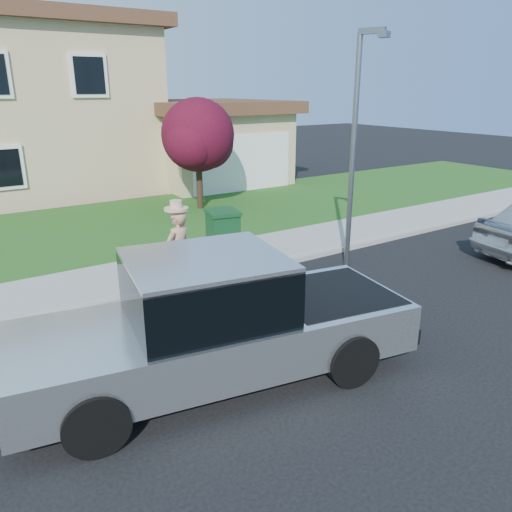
{
  "coord_description": "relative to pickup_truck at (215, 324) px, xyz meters",
  "views": [
    {
      "loc": [
        -4.49,
        -6.5,
        4.21
      ],
      "look_at": [
        0.43,
        0.89,
        1.2
      ],
      "focal_mm": 35.0,
      "sensor_mm": 36.0,
      "label": 1
    }
  ],
  "objects": [
    {
      "name": "house",
      "position": [
        2.63,
        17.05,
        2.25
      ],
      "size": [
        14.0,
        11.3,
        6.85
      ],
      "color": "tan",
      "rests_on": "ground"
    },
    {
      "name": "curb",
      "position": [
        2.32,
        3.56,
        -0.86
      ],
      "size": [
        40.0,
        0.2,
        0.12
      ],
      "primitive_type": "cube",
      "color": "gray",
      "rests_on": "ground"
    },
    {
      "name": "ornamental_tree",
      "position": [
        4.9,
        9.84,
        1.61
      ],
      "size": [
        2.77,
        2.5,
        3.81
      ],
      "color": "black",
      "rests_on": "lawn"
    },
    {
      "name": "pickup_truck",
      "position": [
        0.0,
        0.0,
        0.0
      ],
      "size": [
        6.24,
        2.99,
        1.97
      ],
      "rotation": [
        0.0,
        0.0,
        -0.17
      ],
      "color": "black",
      "rests_on": "ground"
    },
    {
      "name": "lawn",
      "position": [
        2.32,
        9.16,
        -0.87
      ],
      "size": [
        40.0,
        7.0,
        0.1
      ],
      "primitive_type": "cube",
      "color": "#164D18",
      "rests_on": "ground"
    },
    {
      "name": "sidewalk",
      "position": [
        2.32,
        4.66,
        -0.84
      ],
      "size": [
        40.0,
        2.0,
        0.15
      ],
      "primitive_type": "cube",
      "color": "gray",
      "rests_on": "ground"
    },
    {
      "name": "ground",
      "position": [
        1.32,
        0.66,
        -0.92
      ],
      "size": [
        80.0,
        80.0,
        0.0
      ],
      "primitive_type": "plane",
      "color": "black",
      "rests_on": "ground"
    },
    {
      "name": "woman",
      "position": [
        0.95,
        3.26,
        0.05
      ],
      "size": [
        0.8,
        0.67,
        2.05
      ],
      "rotation": [
        0.0,
        0.0,
        3.53
      ],
      "color": "tan",
      "rests_on": "ground"
    },
    {
      "name": "trash_bin",
      "position": [
        2.74,
        4.52,
        -0.16
      ],
      "size": [
        0.9,
        0.98,
        1.2
      ],
      "rotation": [
        0.0,
        0.0,
        -0.21
      ],
      "color": "#103A1A",
      "rests_on": "sidewalk"
    },
    {
      "name": "street_lamp",
      "position": [
        5.22,
        2.61,
        2.17
      ],
      "size": [
        0.43,
        0.7,
        5.41
      ],
      "rotation": [
        0.0,
        0.0,
        0.39
      ],
      "color": "slate",
      "rests_on": "ground"
    }
  ]
}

